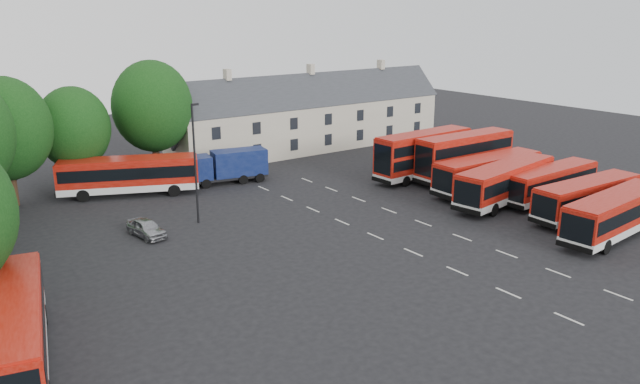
% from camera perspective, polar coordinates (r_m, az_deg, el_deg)
% --- Properties ---
extents(ground, '(140.00, 140.00, 0.00)m').
position_cam_1_polar(ground, '(45.21, 6.75, -4.75)').
color(ground, black).
rests_on(ground, ground).
extents(lane_markings, '(5.15, 33.80, 0.01)m').
position_cam_1_polar(lane_markings, '(48.18, 7.32, -3.41)').
color(lane_markings, beige).
rests_on(lane_markings, ground).
extents(treeline, '(29.92, 32.59, 12.01)m').
position_cam_1_polar(treeline, '(51.61, -26.38, 4.03)').
color(treeline, black).
rests_on(treeline, ground).
extents(terrace_houses, '(35.70, 7.13, 10.06)m').
position_cam_1_polar(terrace_houses, '(75.39, -0.85, 6.92)').
color(terrace_houses, beige).
rests_on(terrace_houses, ground).
extents(bus_row_a, '(11.78, 3.56, 3.28)m').
position_cam_1_polar(bus_row_a, '(50.49, 25.46, -1.64)').
color(bus_row_a, silver).
rests_on(bus_row_a, ground).
extents(bus_row_b, '(11.07, 2.94, 3.11)m').
position_cam_1_polar(bus_row_b, '(54.27, 23.25, -0.31)').
color(bus_row_b, silver).
rests_on(bus_row_b, ground).
extents(bus_row_c, '(10.80, 2.74, 3.04)m').
position_cam_1_polar(bus_row_c, '(58.01, 20.34, 0.97)').
color(bus_row_c, silver).
rests_on(bus_row_c, ground).
extents(bus_row_d, '(12.44, 4.59, 3.44)m').
position_cam_1_polar(bus_row_d, '(56.05, 16.60, 1.06)').
color(bus_row_d, silver).
rests_on(bus_row_d, ground).
extents(bus_row_e, '(11.84, 2.96, 3.33)m').
position_cam_1_polar(bus_row_e, '(59.04, 15.09, 1.87)').
color(bus_row_e, silver).
rests_on(bus_row_e, ground).
extents(bus_dd_south, '(11.20, 2.75, 4.58)m').
position_cam_1_polar(bus_dd_south, '(62.66, 13.09, 3.40)').
color(bus_dd_south, silver).
rests_on(bus_dd_south, ground).
extents(bus_dd_north, '(11.35, 3.05, 4.62)m').
position_cam_1_polar(bus_dd_north, '(62.62, 9.43, 3.61)').
color(bus_dd_north, silver).
rests_on(bus_dd_north, ground).
extents(bus_west, '(5.23, 12.38, 3.41)m').
position_cam_1_polar(bus_west, '(32.81, -26.36, -10.98)').
color(bus_west, silver).
rests_on(bus_west, ground).
extents(bus_north, '(12.25, 7.40, 3.44)m').
position_cam_1_polar(bus_north, '(58.60, -17.07, 1.67)').
color(bus_north, silver).
rests_on(bus_north, ground).
extents(box_truck, '(7.58, 3.71, 3.18)m').
position_cam_1_polar(box_truck, '(60.84, -8.24, 2.48)').
color(box_truck, black).
rests_on(box_truck, ground).
extents(silver_car, '(2.10, 4.10, 1.33)m').
position_cam_1_polar(silver_car, '(47.91, -15.59, -3.18)').
color(silver_car, '#989A9F').
rests_on(silver_car, ground).
extents(lamppost, '(0.66, 0.34, 9.42)m').
position_cam_1_polar(lamppost, '(48.85, -11.34, 2.82)').
color(lamppost, black).
rests_on(lamppost, ground).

